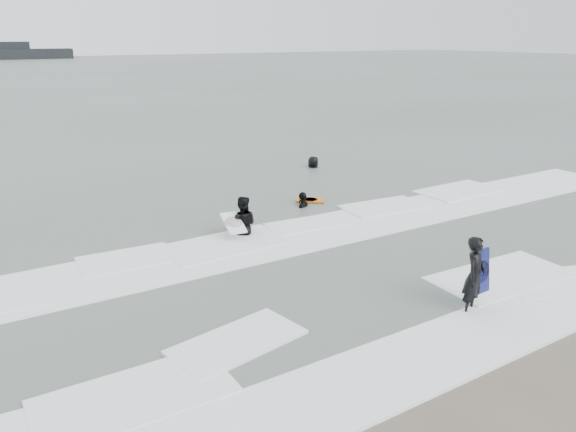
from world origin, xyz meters
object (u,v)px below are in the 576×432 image
surfer_right_near (303,207)px  surfer_right_far (313,169)px  surfer_centre (471,312)px  surfer_wading (243,236)px  vessel_horizon (6,53)px

surfer_right_near → surfer_right_far: size_ratio=1.00×
surfer_centre → surfer_wading: surfer_wading is taller
surfer_wading → surfer_right_near: surfer_wading is taller
surfer_right_far → surfer_right_near: bearing=42.9°
surfer_wading → vessel_horizon: (7.99, 138.70, 1.50)m
surfer_right_near → surfer_right_far: (3.55, 4.65, 0.00)m
vessel_horizon → surfer_wading: bearing=-93.3°
surfer_centre → surfer_right_near: surfer_centre is taller
surfer_centre → vessel_horizon: (6.00, 145.43, 1.50)m
surfer_wading → surfer_right_near: size_ratio=1.04×
surfer_right_far → vessel_horizon: size_ratio=0.06×
surfer_centre → surfer_right_near: size_ratio=1.01×
surfer_wading → surfer_right_far: (6.61, 6.15, 0.00)m
surfer_right_far → vessel_horizon: bearing=-100.4°
surfer_wading → vessel_horizon: bearing=-59.7°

